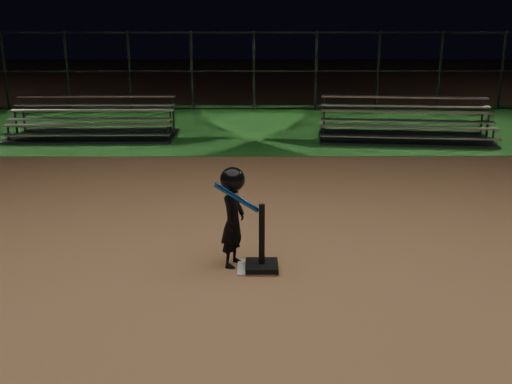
# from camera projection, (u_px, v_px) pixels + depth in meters

# --- Properties ---
(ground) EXTENTS (80.00, 80.00, 0.00)m
(ground) POSITION_uv_depth(u_px,v_px,m) (256.00, 268.00, 7.01)
(ground) COLOR #9D6C47
(ground) RESTS_ON ground
(grass_strip) EXTENTS (60.00, 8.00, 0.01)m
(grass_strip) POSITION_uv_depth(u_px,v_px,m) (254.00, 125.00, 16.62)
(grass_strip) COLOR #1E5D1E
(grass_strip) RESTS_ON ground
(home_plate) EXTENTS (0.45, 0.45, 0.02)m
(home_plate) POSITION_uv_depth(u_px,v_px,m) (256.00, 267.00, 7.01)
(home_plate) COLOR beige
(home_plate) RESTS_ON ground
(batting_tee) EXTENTS (0.38, 0.38, 0.78)m
(batting_tee) POSITION_uv_depth(u_px,v_px,m) (262.00, 257.00, 6.93)
(batting_tee) COLOR black
(batting_tee) RESTS_ON home_plate
(child_batter) EXTENTS (0.52, 0.48, 1.20)m
(child_batter) POSITION_uv_depth(u_px,v_px,m) (233.00, 214.00, 6.94)
(child_batter) COLOR black
(child_batter) RESTS_ON ground
(bleacher_left) EXTENTS (4.02, 1.99, 0.98)m
(bleacher_left) POSITION_uv_depth(u_px,v_px,m) (94.00, 130.00, 14.82)
(bleacher_left) COLOR #B5B5BA
(bleacher_left) RESTS_ON ground
(bleacher_right) EXTENTS (4.27, 2.45, 1.00)m
(bleacher_right) POSITION_uv_depth(u_px,v_px,m) (404.00, 132.00, 14.51)
(bleacher_right) COLOR #BABBBF
(bleacher_right) RESTS_ON ground
(backstop_fence) EXTENTS (20.08, 0.08, 2.50)m
(backstop_fence) POSITION_uv_depth(u_px,v_px,m) (254.00, 71.00, 19.16)
(backstop_fence) COLOR #38383D
(backstop_fence) RESTS_ON ground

